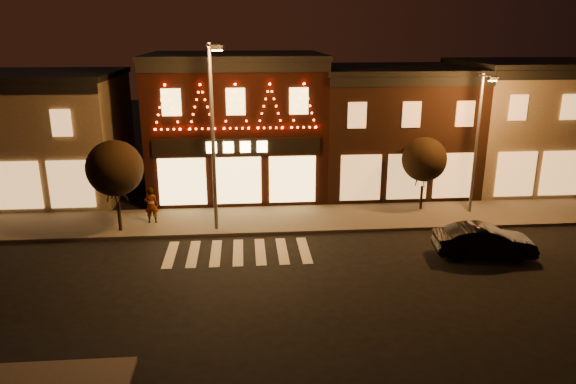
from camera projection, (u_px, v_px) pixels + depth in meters
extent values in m
plane|color=black|center=(238.00, 294.00, 20.20)|extent=(120.00, 120.00, 0.00)
cube|color=#47423D|center=(277.00, 219.00, 27.96)|extent=(44.00, 4.00, 0.15)
cube|color=#716550|center=(17.00, 138.00, 31.48)|extent=(12.00, 8.00, 7.00)
cube|color=black|center=(7.00, 75.00, 30.41)|extent=(12.20, 8.20, 0.30)
cube|color=black|center=(237.00, 126.00, 32.38)|extent=(10.00, 8.00, 8.00)
cube|color=black|center=(235.00, 56.00, 31.17)|extent=(10.20, 8.20, 0.30)
cube|color=black|center=(235.00, 67.00, 27.42)|extent=(10.00, 0.25, 0.50)
cube|color=black|center=(237.00, 147.00, 28.58)|extent=(9.00, 0.15, 0.90)
cube|color=#FFD87F|center=(237.00, 147.00, 28.49)|extent=(3.40, 0.08, 0.60)
cube|color=black|center=(390.00, 130.00, 33.26)|extent=(9.00, 8.00, 7.20)
cube|color=black|center=(393.00, 69.00, 32.16)|extent=(9.20, 8.20, 0.30)
cube|color=black|center=(414.00, 82.00, 28.42)|extent=(9.00, 0.25, 0.50)
cube|color=#716550|center=(529.00, 126.00, 33.94)|extent=(9.00, 8.00, 7.50)
cube|color=black|center=(537.00, 63.00, 32.80)|extent=(9.20, 8.20, 0.30)
cube|color=black|center=(575.00, 75.00, 29.05)|extent=(9.00, 0.25, 0.50)
cylinder|color=#59595E|center=(213.00, 140.00, 25.20)|extent=(0.18, 0.18, 8.92)
cylinder|color=#59595E|center=(213.00, 45.00, 23.12)|extent=(0.54, 1.76, 0.11)
cube|color=#59595E|center=(217.00, 47.00, 22.33)|extent=(0.62, 0.44, 0.20)
cube|color=orange|center=(217.00, 50.00, 22.37)|extent=(0.47, 0.32, 0.06)
cylinder|color=#59595E|center=(476.00, 145.00, 27.91)|extent=(0.15, 0.15, 7.36)
cylinder|color=#59595E|center=(488.00, 76.00, 26.16)|extent=(0.29, 1.47, 0.09)
cube|color=#59595E|center=(493.00, 79.00, 25.47)|extent=(0.49, 0.32, 0.17)
cube|color=orange|center=(492.00, 81.00, 25.50)|extent=(0.37, 0.23, 0.05)
cylinder|color=black|center=(119.00, 216.00, 26.06)|extent=(0.17, 0.17, 1.47)
sphere|color=black|center=(115.00, 168.00, 25.35)|extent=(2.69, 2.69, 2.69)
cylinder|color=black|center=(421.00, 198.00, 29.20)|extent=(0.14, 0.14, 1.31)
sphere|color=black|center=(424.00, 159.00, 28.57)|extent=(2.39, 2.39, 2.39)
imported|color=black|center=(484.00, 241.00, 23.41)|extent=(4.44, 1.96, 1.42)
imported|color=gray|center=(151.00, 205.00, 27.03)|extent=(0.68, 0.45, 1.87)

